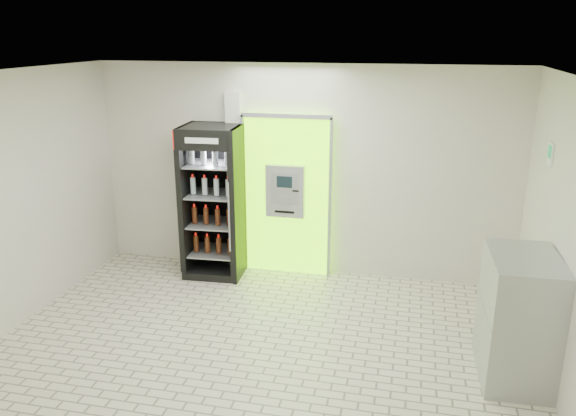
% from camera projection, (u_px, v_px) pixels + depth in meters
% --- Properties ---
extents(ground, '(6.00, 6.00, 0.00)m').
position_uv_depth(ground, '(255.00, 359.00, 6.09)').
color(ground, beige).
rests_on(ground, ground).
extents(room_shell, '(6.00, 6.00, 6.00)m').
position_uv_depth(room_shell, '(252.00, 197.00, 5.53)').
color(room_shell, silver).
rests_on(room_shell, ground).
extents(atm_assembly, '(1.30, 0.24, 2.33)m').
position_uv_depth(atm_assembly, '(287.00, 195.00, 8.02)').
color(atm_assembly, '#75F600').
rests_on(atm_assembly, ground).
extents(pillar, '(0.22, 0.11, 2.60)m').
position_uv_depth(pillar, '(235.00, 182.00, 8.18)').
color(pillar, silver).
rests_on(pillar, ground).
extents(beverage_cooler, '(0.86, 0.80, 2.17)m').
position_uv_depth(beverage_cooler, '(214.00, 204.00, 8.01)').
color(beverage_cooler, black).
rests_on(beverage_cooler, ground).
extents(steel_cabinet, '(0.69, 1.01, 1.32)m').
position_uv_depth(steel_cabinet, '(518.00, 318.00, 5.62)').
color(steel_cabinet, '#A4A7AB').
rests_on(steel_cabinet, ground).
extents(exit_sign, '(0.02, 0.22, 0.26)m').
position_uv_depth(exit_sign, '(550.00, 154.00, 6.12)').
color(exit_sign, white).
rests_on(exit_sign, room_shell).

